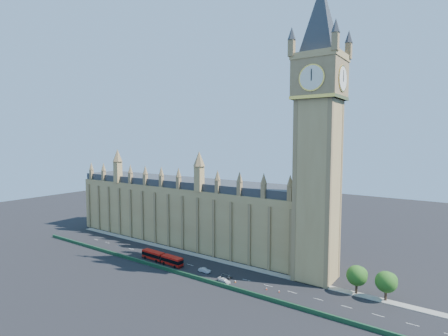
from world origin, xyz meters
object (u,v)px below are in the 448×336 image
Objects in this scene: car_grey at (226,276)px; car_silver at (204,270)px; red_bus at (162,258)px; car_white at (224,281)px.

car_silver is (-8.91, -0.29, 0.08)m from car_grey.
red_bus reaches higher than car_silver.
car_silver reaches higher than car_white.
car_white is (10.53, -3.10, -0.07)m from car_silver.
car_silver is (18.93, 1.33, -1.03)m from red_bus.
red_bus is at bearing 92.83° from car_silver.
car_grey is 8.92m from car_silver.
car_silver is at bearing 81.40° from car_white.
car_white is at bearing -155.50° from car_grey.
car_grey is at bearing 5.90° from red_bus.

